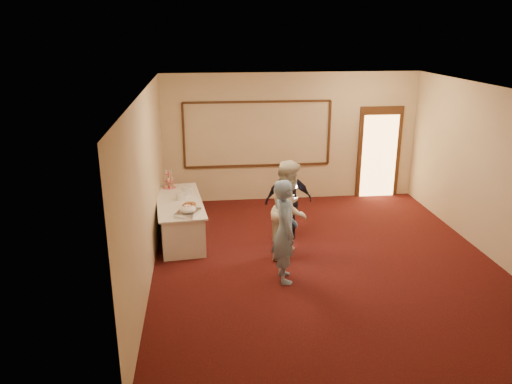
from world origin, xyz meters
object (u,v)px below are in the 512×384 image
Objects in this scene: cupcake_stand at (169,181)px; tart at (190,205)px; plate_stack_b at (187,191)px; man at (285,231)px; plate_stack_a at (180,196)px; pavlova_tray at (188,210)px; woman at (290,209)px; buffet_table at (180,219)px; guest at (288,200)px.

cupcake_stand is 1.54× the size of tart.
plate_stack_b is 0.12× the size of man.
plate_stack_a is at bearing 116.12° from tart.
pavlova_tray is 0.31× the size of woman.
pavlova_tray is 0.32× the size of man.
pavlova_tray is at bearing -76.88° from buffet_table.
plate_stack_b reaches higher than plate_stack_a.
plate_stack_a is at bearing 84.85° from woman.
guest is at bearing 14.62° from woman.
pavlova_tray reaches higher than plate_stack_a.
man is (1.53, -1.59, 0.06)m from tart.
man reaches higher than guest.
plate_stack_a is at bearing 37.45° from buffet_table.
woman is 0.79m from guest.
plate_stack_a is 0.10× the size of man.
cupcake_stand reaches higher than pavlova_tray.
pavlova_tray is at bearing -75.60° from cupcake_stand.
tart reaches higher than buffet_table.
cupcake_stand is (-0.42, 1.63, 0.07)m from pavlova_tray.
plate_stack_b is at bearing 76.79° from woman.
plate_stack_a is 2.61m from man.
plate_stack_a is at bearing -72.20° from cupcake_stand.
woman reaches higher than tart.
tart is 2.21m from man.
plate_stack_a is at bearing 39.05° from man.
cupcake_stand is at bearing -28.24° from guest.
plate_stack_a is 0.82× the size of plate_stack_b.
plate_stack_b is at bearing 69.67° from plate_stack_a.
cupcake_stand is at bearing 104.40° from pavlova_tray.
buffet_table is 5.65× the size of cupcake_stand.
plate_stack_b is 0.14× the size of guest.
cupcake_stand reaches higher than plate_stack_a.
cupcake_stand is 0.26× the size of guest.
woman is (1.84, -1.36, 0.03)m from plate_stack_b.
woman reaches higher than plate_stack_a.
plate_stack_b is (0.14, 0.33, 0.47)m from buffet_table.
pavlova_tray is (0.18, -0.79, 0.46)m from buffet_table.
guest is (2.34, -1.10, -0.14)m from cupcake_stand.
plate_stack_b is 2.29m from woman.
pavlova_tray is 1.69m from cupcake_stand.
plate_stack_a is 0.42m from tart.
buffet_table is 1.29× the size of woman.
guest is at bearing -16.66° from plate_stack_b.
plate_stack_a reaches higher than buffet_table.
tart is (0.07, -0.68, -0.06)m from plate_stack_b.
buffet_table is 8.68× the size of tart.
buffet_table is at bearing 120.96° from tart.
pavlova_tray is 1.95m from man.
pavlova_tray is 2.12× the size of tart.
woman is at bearing -16.63° from man.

